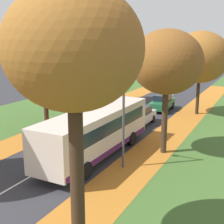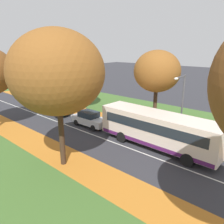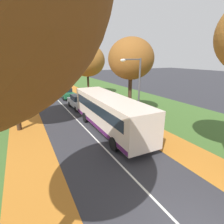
{
  "view_description": "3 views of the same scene",
  "coord_description": "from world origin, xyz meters",
  "px_view_note": "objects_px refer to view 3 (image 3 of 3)",
  "views": [
    {
      "loc": [
        11.02,
        -6.49,
        7.39
      ],
      "look_at": [
        1.0,
        13.56,
        2.03
      ],
      "focal_mm": 50.0,
      "sensor_mm": 36.0,
      "label": 1
    },
    {
      "loc": [
        -13.52,
        1.62,
        8.25
      ],
      "look_at": [
        1.87,
        15.14,
        2.06
      ],
      "focal_mm": 35.0,
      "sensor_mm": 36.0,
      "label": 2
    },
    {
      "loc": [
        -4.56,
        -2.56,
        6.04
      ],
      "look_at": [
        2.08,
        10.15,
        1.55
      ],
      "focal_mm": 28.0,
      "sensor_mm": 36.0,
      "label": 3
    }
  ],
  "objects_px": {
    "tree_left_mid": "(9,59)",
    "tree_right_near": "(131,59)",
    "tree_left_near": "(6,50)",
    "streetlamp_right": "(136,87)",
    "car_silver_lead": "(78,102)",
    "tree_right_mid": "(87,61)",
    "bus": "(109,112)",
    "car_green_following": "(66,93)"
  },
  "relations": [
    {
      "from": "tree_left_near",
      "to": "tree_right_near",
      "type": "bearing_deg",
      "value": -6.74
    },
    {
      "from": "tree_left_mid",
      "to": "tree_left_near",
      "type": "bearing_deg",
      "value": -88.82
    },
    {
      "from": "tree_left_near",
      "to": "tree_left_mid",
      "type": "xyz_separation_m",
      "value": [
        -0.24,
        11.49,
        -0.72
      ]
    },
    {
      "from": "tree_right_near",
      "to": "tree_right_mid",
      "type": "bearing_deg",
      "value": 91.28
    },
    {
      "from": "streetlamp_right",
      "to": "bus",
      "type": "bearing_deg",
      "value": 154.65
    },
    {
      "from": "tree_right_near",
      "to": "bus",
      "type": "distance_m",
      "value": 6.1
    },
    {
      "from": "bus",
      "to": "car_green_following",
      "type": "height_order",
      "value": "bus"
    },
    {
      "from": "tree_left_mid",
      "to": "streetlamp_right",
      "type": "height_order",
      "value": "tree_left_mid"
    },
    {
      "from": "tree_left_near",
      "to": "tree_right_near",
      "type": "height_order",
      "value": "tree_left_near"
    },
    {
      "from": "tree_left_mid",
      "to": "streetlamp_right",
      "type": "distance_m",
      "value": 18.66
    },
    {
      "from": "tree_left_mid",
      "to": "bus",
      "type": "bearing_deg",
      "value": -64.93
    },
    {
      "from": "tree_left_near",
      "to": "tree_right_near",
      "type": "xyz_separation_m",
      "value": [
        10.55,
        -1.25,
        -0.71
      ]
    },
    {
      "from": "bus",
      "to": "car_silver_lead",
      "type": "bearing_deg",
      "value": 91.5
    },
    {
      "from": "streetlamp_right",
      "to": "bus",
      "type": "relative_size",
      "value": 0.57
    },
    {
      "from": "streetlamp_right",
      "to": "bus",
      "type": "xyz_separation_m",
      "value": [
        -1.97,
        0.93,
        -2.04
      ]
    },
    {
      "from": "tree_left_near",
      "to": "bus",
      "type": "height_order",
      "value": "tree_left_near"
    },
    {
      "from": "tree_right_near",
      "to": "streetlamp_right",
      "type": "bearing_deg",
      "value": -116.42
    },
    {
      "from": "tree_left_mid",
      "to": "bus",
      "type": "distance_m",
      "value": 17.32
    },
    {
      "from": "car_silver_lead",
      "to": "tree_right_mid",
      "type": "bearing_deg",
      "value": 59.84
    },
    {
      "from": "tree_left_mid",
      "to": "streetlamp_right",
      "type": "xyz_separation_m",
      "value": [
        9.09,
        -16.16,
        -2.14
      ]
    },
    {
      "from": "tree_left_near",
      "to": "car_green_following",
      "type": "distance_m",
      "value": 13.82
    },
    {
      "from": "streetlamp_right",
      "to": "car_silver_lead",
      "type": "relative_size",
      "value": 1.42
    },
    {
      "from": "tree_right_mid",
      "to": "car_silver_lead",
      "type": "height_order",
      "value": "tree_right_mid"
    },
    {
      "from": "tree_left_mid",
      "to": "car_silver_lead",
      "type": "relative_size",
      "value": 1.96
    },
    {
      "from": "tree_left_mid",
      "to": "tree_right_near",
      "type": "height_order",
      "value": "tree_left_mid"
    },
    {
      "from": "car_silver_lead",
      "to": "car_green_following",
      "type": "height_order",
      "value": "same"
    },
    {
      "from": "tree_right_near",
      "to": "bus",
      "type": "relative_size",
      "value": 0.76
    },
    {
      "from": "tree_right_mid",
      "to": "streetlamp_right",
      "type": "height_order",
      "value": "tree_right_mid"
    },
    {
      "from": "streetlamp_right",
      "to": "tree_right_near",
      "type": "bearing_deg",
      "value": 63.58
    },
    {
      "from": "tree_left_mid",
      "to": "car_green_following",
      "type": "bearing_deg",
      "value": -7.23
    },
    {
      "from": "tree_right_near",
      "to": "tree_right_mid",
      "type": "xyz_separation_m",
      "value": [
        -0.26,
        11.8,
        -0.31
      ]
    },
    {
      "from": "streetlamp_right",
      "to": "tree_right_mid",
      "type": "bearing_deg",
      "value": 84.62
    },
    {
      "from": "bus",
      "to": "streetlamp_right",
      "type": "bearing_deg",
      "value": -25.35
    },
    {
      "from": "streetlamp_right",
      "to": "car_silver_lead",
      "type": "xyz_separation_m",
      "value": [
        -2.18,
        8.99,
        -2.92
      ]
    },
    {
      "from": "tree_left_near",
      "to": "bus",
      "type": "bearing_deg",
      "value": -28.44
    },
    {
      "from": "tree_right_mid",
      "to": "streetlamp_right",
      "type": "relative_size",
      "value": 1.34
    },
    {
      "from": "tree_left_mid",
      "to": "tree_right_mid",
      "type": "distance_m",
      "value": 10.57
    },
    {
      "from": "tree_right_near",
      "to": "tree_left_near",
      "type": "bearing_deg",
      "value": 173.26
    },
    {
      "from": "tree_right_mid",
      "to": "car_green_following",
      "type": "xyz_separation_m",
      "value": [
        -3.61,
        0.06,
        -4.77
      ]
    },
    {
      "from": "streetlamp_right",
      "to": "car_green_following",
      "type": "bearing_deg",
      "value": 98.1
    },
    {
      "from": "tree_left_near",
      "to": "tree_right_mid",
      "type": "height_order",
      "value": "tree_left_near"
    },
    {
      "from": "tree_left_near",
      "to": "streetlamp_right",
      "type": "bearing_deg",
      "value": -27.77
    }
  ]
}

